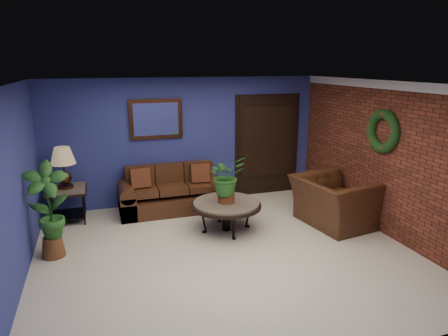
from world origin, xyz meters
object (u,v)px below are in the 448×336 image
object	(u,v)px
table_lamp	(63,163)
side_chair	(208,180)
coffee_table	(226,205)
armchair	(334,201)
sofa	(171,195)
end_table	(67,196)

from	to	relation	value
table_lamp	side_chair	bearing A→B (deg)	1.46
coffee_table	side_chair	bearing A→B (deg)	87.82
table_lamp	armchair	world-z (taller)	table_lamp
sofa	armchair	xyz separation A→B (m)	(2.58, -1.62, 0.13)
side_chair	armchair	size ratio (longest dim) A/B	0.70
sofa	side_chair	bearing A→B (deg)	3.24
coffee_table	end_table	size ratio (longest dim) A/B	1.71
sofa	coffee_table	size ratio (longest dim) A/B	1.67
coffee_table	armchair	size ratio (longest dim) A/B	0.91
side_chair	sofa	bearing A→B (deg)	178.26
end_table	side_chair	xyz separation A→B (m)	(2.62, 0.07, 0.03)
sofa	end_table	xyz separation A→B (m)	(-1.87, -0.02, 0.19)
sofa	table_lamp	xyz separation A→B (m)	(-1.87, -0.02, 0.80)
table_lamp	armchair	distance (m)	4.77
armchair	end_table	bearing A→B (deg)	61.72
end_table	side_chair	size ratio (longest dim) A/B	0.76
sofa	coffee_table	bearing A→B (deg)	-61.24
coffee_table	side_chair	size ratio (longest dim) A/B	1.30
armchair	coffee_table	bearing A→B (deg)	71.40
end_table	armchair	world-z (taller)	armchair
table_lamp	side_chair	world-z (taller)	table_lamp
sofa	side_chair	distance (m)	0.79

